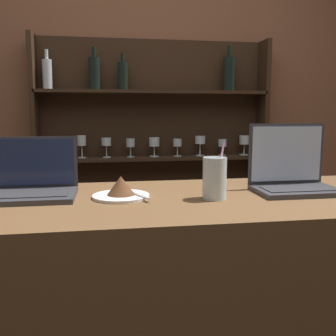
% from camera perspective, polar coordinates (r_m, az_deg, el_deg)
% --- Properties ---
extents(bar_counter, '(1.84, 0.67, 0.98)m').
position_cam_1_polar(bar_counter, '(1.51, 2.34, -22.82)').
color(bar_counter, brown).
rests_on(bar_counter, ground_plane).
extents(back_wall, '(7.00, 0.06, 2.70)m').
position_cam_1_polar(back_wall, '(2.63, -3.53, 10.09)').
color(back_wall, brown).
rests_on(back_wall, ground_plane).
extents(back_shelf, '(1.55, 0.18, 1.76)m').
position_cam_1_polar(back_shelf, '(2.58, -2.31, 0.83)').
color(back_shelf, '#332114').
rests_on(back_shelf, ground_plane).
extents(laptop_near, '(0.31, 0.23, 0.21)m').
position_cam_1_polar(laptop_near, '(1.41, -20.07, -2.33)').
color(laptop_near, '#333338').
rests_on(laptop_near, bar_counter).
extents(laptop_far, '(0.31, 0.20, 0.25)m').
position_cam_1_polar(laptop_far, '(1.49, 18.47, -1.02)').
color(laptop_far, '#333338').
rests_on(laptop_far, bar_counter).
extents(cake_plate, '(0.20, 0.20, 0.08)m').
position_cam_1_polar(cake_plate, '(1.32, -7.17, -3.29)').
color(cake_plate, silver).
rests_on(cake_plate, bar_counter).
extents(water_glass, '(0.08, 0.08, 0.20)m').
position_cam_1_polar(water_glass, '(1.29, 7.11, -1.54)').
color(water_glass, silver).
rests_on(water_glass, bar_counter).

